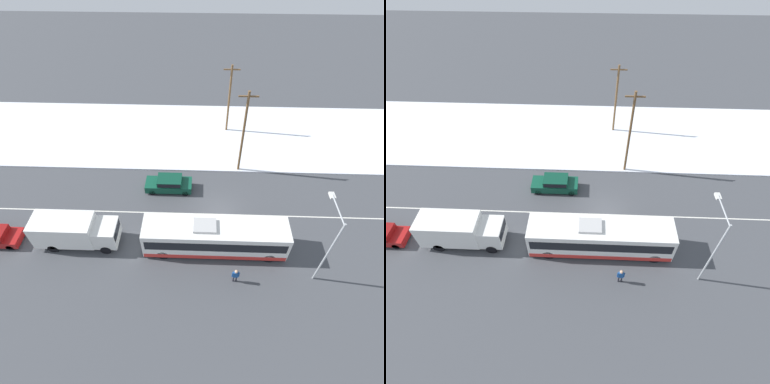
% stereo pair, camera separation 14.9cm
% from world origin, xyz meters
% --- Properties ---
extents(ground_plane, '(120.00, 120.00, 0.00)m').
position_xyz_m(ground_plane, '(0.00, 0.00, 0.00)').
color(ground_plane, '#424449').
extents(snow_lot, '(80.00, 13.13, 0.12)m').
position_xyz_m(snow_lot, '(0.00, 12.47, 0.06)').
color(snow_lot, silver).
rests_on(snow_lot, ground_plane).
extents(lane_marking_center, '(60.00, 0.12, 0.00)m').
position_xyz_m(lane_marking_center, '(0.00, 0.00, 0.00)').
color(lane_marking_center, silver).
rests_on(lane_marking_center, ground_plane).
extents(city_bus, '(11.63, 2.57, 3.15)m').
position_xyz_m(city_bus, '(-0.50, -3.65, 1.54)').
color(city_bus, white).
rests_on(city_bus, ground_plane).
extents(box_truck, '(6.89, 2.30, 2.91)m').
position_xyz_m(box_truck, '(-12.13, -3.45, 1.62)').
color(box_truck, silver).
rests_on(box_truck, ground_plane).
extents(sedan_car, '(4.57, 1.80, 1.52)m').
position_xyz_m(sedan_car, '(-4.87, 3.13, 0.83)').
color(sedan_car, '#0F4733').
rests_on(sedan_car, ground_plane).
extents(pedestrian_at_stop, '(0.58, 0.26, 1.61)m').
position_xyz_m(pedestrian_at_stop, '(1.06, -6.67, 0.99)').
color(pedestrian_at_stop, '#23232D').
rests_on(pedestrian_at_stop, ground_plane).
extents(streetlamp, '(0.36, 2.98, 6.98)m').
position_xyz_m(streetlamp, '(7.23, -5.58, 4.49)').
color(streetlamp, '#9EA3A8').
rests_on(streetlamp, ground_plane).
extents(utility_pole_roadside, '(1.80, 0.24, 9.11)m').
position_xyz_m(utility_pole_roadside, '(2.24, 6.28, 4.75)').
color(utility_pole_roadside, brown).
rests_on(utility_pole_roadside, ground_plane).
extents(utility_pole_snowlot, '(1.80, 0.24, 8.20)m').
position_xyz_m(utility_pole_snowlot, '(1.29, 13.54, 4.29)').
color(utility_pole_snowlot, brown).
rests_on(utility_pole_snowlot, ground_plane).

